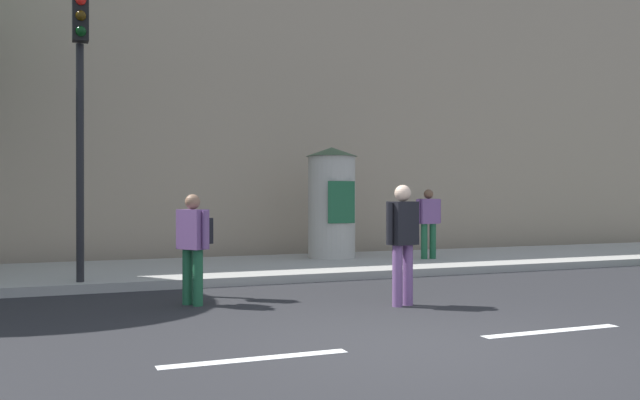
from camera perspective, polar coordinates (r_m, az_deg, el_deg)
The scene contains 9 objects.
ground_plane at distance 7.14m, azimuth 8.17°, elevation -11.82°, with size 80.00×80.00×0.00m, color #232326.
sidewalk_curb at distance 13.57m, azimuth -7.02°, elevation -5.73°, with size 36.00×4.00×0.15m, color #9E9B93.
lane_markings at distance 7.14m, azimuth 8.17°, elevation -11.78°, with size 25.80×0.16×0.01m.
building_backdrop at distance 18.57m, azimuth -11.12°, elevation 8.72°, with size 36.00×5.00×8.44m, color tan.
traffic_light at distance 11.41m, azimuth -19.39°, elevation 8.68°, with size 0.24×0.45×4.50m.
poster_column at distance 15.01m, azimuth 0.99°, elevation -0.14°, with size 1.14×1.14×2.43m.
pedestrian_near_pole at distance 9.40m, azimuth 6.92°, elevation -2.97°, with size 0.56×0.33×1.66m.
pedestrian_in_dark_shirt at distance 9.58m, azimuth -10.49°, elevation -3.28°, with size 0.50×0.51×1.53m.
pedestrian_in_red_top at distance 14.93m, azimuth 9.01°, elevation -1.47°, with size 0.60×0.39×1.50m.
Camera 1 is at (-3.53, -6.02, 1.50)m, focal length 38.31 mm.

